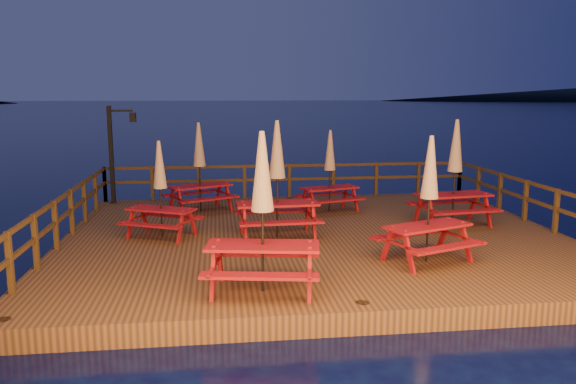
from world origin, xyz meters
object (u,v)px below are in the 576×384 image
Objects in this scene: picnic_table_0 at (277,177)px; picnic_table_2 at (199,166)px; lamp_post at (116,146)px; picnic_table_1 at (262,210)px.

picnic_table_2 is (-1.90, 3.18, -0.11)m from picnic_table_0.
lamp_post is 1.17× the size of picnic_table_2.
picnic_table_0 is at bearing -46.65° from lamp_post.
picnic_table_1 is at bearing -102.52° from picnic_table_0.
lamp_post is 1.08× the size of picnic_table_0.
picnic_table_1 is (-0.64, -3.68, 0.00)m from picnic_table_0.
picnic_table_0 reaches higher than picnic_table_2.
picnic_table_2 is at bearing 118.26° from picnic_table_0.
lamp_post is at bearing 130.77° from picnic_table_0.
lamp_post is 6.51m from picnic_table_0.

